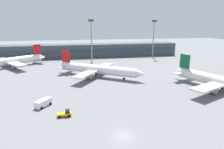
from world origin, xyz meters
The scene contains 8 objects.
ground_plane centered at (0.00, 40.00, 0.00)m, with size 400.00×400.00×0.00m, color slate.
terminal_building centered at (0.00, 101.88, 4.50)m, with size 125.45×12.13×9.00m.
airplane_mid centered at (0.22, 48.60, 3.32)m, with size 37.85×29.02×10.89m.
airplane_far centered at (-45.06, 75.31, 3.36)m, with size 37.55×30.36×11.03m.
baggage_tug_yellow centered at (-12.75, 11.83, 0.80)m, with size 3.70×2.03×1.75m.
service_van_white centered at (-19.21, 19.39, 1.11)m, with size 4.76×5.34×2.08m.
floodlight_tower_west centered at (43.02, 90.04, 14.54)m, with size 3.20×0.80×25.06m.
floodlight_tower_east centered at (0.68, 82.00, 14.67)m, with size 3.20×0.80×25.32m.
Camera 1 is at (-9.54, -36.34, 23.74)m, focal length 31.57 mm.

